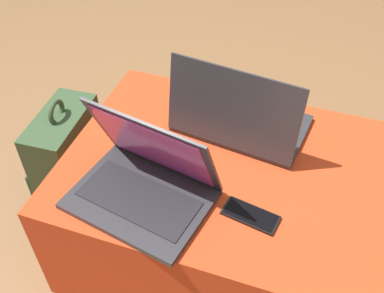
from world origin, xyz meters
TOP-DOWN VIEW (x-y plane):
  - ground_plane at (0.00, 0.00)m, footprint 14.00×14.00m
  - ottoman at (0.00, 0.00)m, footprint 0.93×0.67m
  - laptop_near at (-0.18, -0.17)m, footprint 0.39×0.32m
  - laptop_far at (-0.02, 0.14)m, footprint 0.41×0.29m
  - cell_phone at (0.09, -0.15)m, footprint 0.15×0.09m
  - backpack at (-0.59, 0.04)m, footprint 0.20×0.29m

SIDE VIEW (x-z plane):
  - ground_plane at x=0.00m, z-range 0.00..0.00m
  - backpack at x=-0.59m, z-range -0.04..0.45m
  - ottoman at x=0.00m, z-range 0.00..0.45m
  - cell_phone at x=0.09m, z-range 0.45..0.46m
  - laptop_near at x=-0.18m, z-range 0.37..0.63m
  - laptop_far at x=-0.02m, z-range 0.37..0.63m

